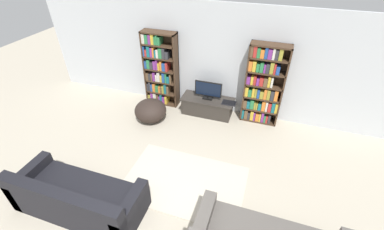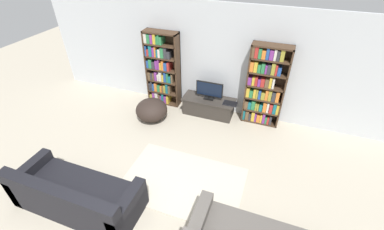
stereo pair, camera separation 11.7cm
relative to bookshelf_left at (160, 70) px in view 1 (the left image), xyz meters
The scene contains 9 objects.
wall_back 1.33m from the bookshelf_left, ahead, with size 8.80×0.06×2.60m.
bookshelf_left is the anchor object (origin of this frame).
bookshelf_right 2.53m from the bookshelf_left, ahead, with size 0.85×0.30×1.90m.
tv_stand 1.49m from the bookshelf_left, ahead, with size 1.28×0.52×0.43m.
television 1.33m from the bookshelf_left, ahead, with size 0.65×0.16×0.45m.
laptop 1.91m from the bookshelf_left, ahead, with size 0.33×0.22×0.03m.
area_rug 2.98m from the bookshelf_left, 57.77° to the right, with size 2.17×1.43×0.02m.
couch_left_sectional 3.53m from the bookshelf_left, 88.60° to the right, with size 2.09×0.85×0.79m.
beanbag_ottoman 1.07m from the bookshelf_left, 84.69° to the right, with size 0.76×0.76×0.52m, color #2D231E.
Camera 1 is at (1.37, -1.26, 3.75)m, focal length 24.00 mm.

